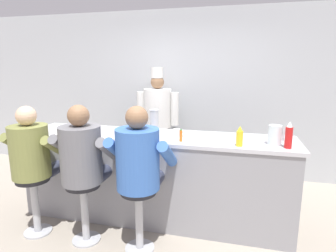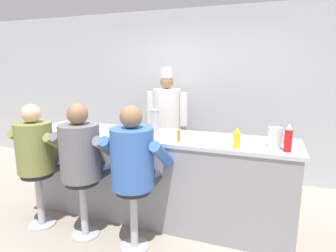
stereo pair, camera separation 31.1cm
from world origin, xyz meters
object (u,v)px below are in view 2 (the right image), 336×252
ketchup_bottle_red (288,139)px  diner_seated_grey (82,155)px  cook_in_whites_near (167,117)px  coffee_mug_white (177,133)px  mustard_bottle_yellow (237,139)px  cup_stack_steel (155,122)px  cereal_bowl (142,137)px  breakfast_plate (68,130)px  hot_sauce_bottle_orange (179,136)px  diner_seated_olive (37,151)px  water_pitcher_clear (275,138)px  diner_seated_blue (134,162)px

ketchup_bottle_red → diner_seated_grey: size_ratio=0.18×
ketchup_bottle_red → cook_in_whites_near: size_ratio=0.15×
coffee_mug_white → ketchup_bottle_red: bearing=-9.2°
ketchup_bottle_red → mustard_bottle_yellow: ketchup_bottle_red is taller
coffee_mug_white → cook_in_whites_near: 1.49m
coffee_mug_white → cup_stack_steel: bearing=-174.9°
cereal_bowl → cup_stack_steel: size_ratio=0.53×
breakfast_plate → diner_seated_grey: diner_seated_grey is taller
hot_sauce_bottle_orange → ketchup_bottle_red: bearing=0.5°
diner_seated_olive → coffee_mug_white: bearing=22.6°
breakfast_plate → cup_stack_steel: 1.09m
water_pitcher_clear → cup_stack_steel: size_ratio=0.67×
mustard_bottle_yellow → coffee_mug_white: mustard_bottle_yellow is taller
cereal_bowl → cook_in_whites_near: 1.59m
ketchup_bottle_red → cup_stack_steel: size_ratio=0.87×
diner_seated_blue → cook_in_whites_near: cook_in_whites_near is taller
hot_sauce_bottle_orange → coffee_mug_white: bearing=113.5°
ketchup_bottle_red → diner_seated_grey: bearing=-168.2°
hot_sauce_bottle_orange → diner_seated_olive: 1.57m
breakfast_plate → coffee_mug_white: (1.33, 0.19, 0.03)m
ketchup_bottle_red → water_pitcher_clear: ketchup_bottle_red is taller
cup_stack_steel → diner_seated_blue: 0.63m
cup_stack_steel → mustard_bottle_yellow: bearing=-12.1°
cereal_bowl → cup_stack_steel: (0.07, 0.19, 0.13)m
cook_in_whites_near → cereal_bowl: bearing=-79.5°
diner_seated_grey → diner_seated_blue: bearing=0.0°
diner_seated_grey → cup_stack_steel: bearing=44.8°
ketchup_bottle_red → coffee_mug_white: (-1.13, 0.18, -0.08)m
mustard_bottle_yellow → diner_seated_olive: diner_seated_olive is taller
breakfast_plate → cup_stack_steel: cup_stack_steel is taller
hot_sauce_bottle_orange → water_pitcher_clear: bearing=6.1°
ketchup_bottle_red → hot_sauce_bottle_orange: (-1.04, -0.01, -0.06)m
hot_sauce_bottle_orange → diner_seated_olive: bearing=-165.2°
ketchup_bottle_red → mustard_bottle_yellow: 0.46m
ketchup_bottle_red → mustard_bottle_yellow: size_ratio=1.29×
hot_sauce_bottle_orange → cook_in_whites_near: bearing=114.5°
cup_stack_steel → diner_seated_grey: diner_seated_grey is taller
mustard_bottle_yellow → coffee_mug_white: bearing=161.7°
coffee_mug_white → cook_in_whites_near: bearing=114.6°
water_pitcher_clear → diner_seated_grey: 1.92m
diner_seated_blue → breakfast_plate: bearing=159.7°
breakfast_plate → cereal_bowl: breakfast_plate is taller
breakfast_plate → diner_seated_olive: bearing=-103.3°
mustard_bottle_yellow → breakfast_plate: bearing=179.0°
hot_sauce_bottle_orange → cereal_bowl: hot_sauce_bottle_orange is taller
ketchup_bottle_red → water_pitcher_clear: 0.15m
cereal_bowl → diner_seated_grey: bearing=-142.8°
ketchup_bottle_red → water_pitcher_clear: size_ratio=1.31×
cup_stack_steel → water_pitcher_clear: bearing=-3.2°
mustard_bottle_yellow → hot_sauce_bottle_orange: (-0.59, 0.03, -0.03)m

